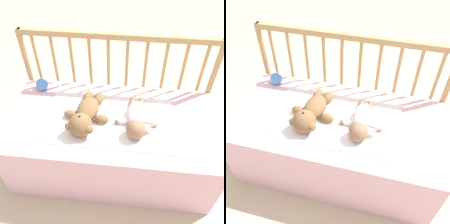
% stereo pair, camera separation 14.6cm
% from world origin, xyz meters
% --- Properties ---
extents(ground_plane, '(12.00, 12.00, 0.00)m').
position_xyz_m(ground_plane, '(0.00, 0.00, 0.00)').
color(ground_plane, '#C6B293').
extents(crib_mattress, '(1.27, 0.63, 0.45)m').
position_xyz_m(crib_mattress, '(0.00, 0.00, 0.23)').
color(crib_mattress, '#EDB7C6').
rests_on(crib_mattress, ground_plane).
extents(crib_rail, '(1.27, 0.04, 0.84)m').
position_xyz_m(crib_rail, '(0.00, 0.34, 0.59)').
color(crib_rail, tan).
rests_on(crib_rail, ground_plane).
extents(blanket, '(0.76, 0.49, 0.01)m').
position_xyz_m(blanket, '(-0.02, 0.03, 0.46)').
color(blanket, white).
rests_on(blanket, crib_mattress).
extents(teddy_bear, '(0.28, 0.39, 0.14)m').
position_xyz_m(teddy_bear, '(-0.15, -0.03, 0.51)').
color(teddy_bear, olive).
rests_on(teddy_bear, crib_mattress).
extents(baby, '(0.25, 0.36, 0.11)m').
position_xyz_m(baby, '(0.14, -0.01, 0.50)').
color(baby, white).
rests_on(baby, crib_mattress).
extents(toy_ball, '(0.08, 0.08, 0.08)m').
position_xyz_m(toy_ball, '(-0.50, 0.23, 0.49)').
color(toy_ball, '#4C8CDB').
rests_on(toy_ball, crib_mattress).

